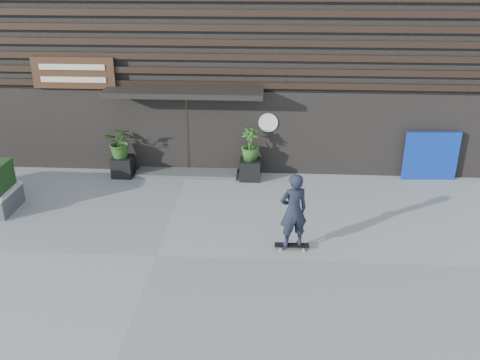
# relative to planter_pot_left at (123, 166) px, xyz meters

# --- Properties ---
(ground) EXTENTS (80.00, 80.00, 0.00)m
(ground) POSITION_rel_planter_pot_left_xyz_m (1.90, -4.40, -0.30)
(ground) COLOR #989690
(ground) RESTS_ON ground
(entrance_step) EXTENTS (3.00, 0.80, 0.12)m
(entrance_step) POSITION_rel_planter_pot_left_xyz_m (1.90, 0.20, -0.24)
(entrance_step) COLOR #4C4C49
(entrance_step) RESTS_ON ground
(planter_pot_left) EXTENTS (0.60, 0.60, 0.60)m
(planter_pot_left) POSITION_rel_planter_pot_left_xyz_m (0.00, 0.00, 0.00)
(planter_pot_left) COLOR black
(planter_pot_left) RESTS_ON ground
(bamboo_left) EXTENTS (0.86, 0.75, 0.96)m
(bamboo_left) POSITION_rel_planter_pot_left_xyz_m (0.00, 0.00, 0.78)
(bamboo_left) COLOR #2D591E
(bamboo_left) RESTS_ON planter_pot_left
(planter_pot_right) EXTENTS (0.60, 0.60, 0.60)m
(planter_pot_right) POSITION_rel_planter_pot_left_xyz_m (3.80, 0.00, 0.00)
(planter_pot_right) COLOR black
(planter_pot_right) RESTS_ON ground
(bamboo_right) EXTENTS (0.54, 0.54, 0.96)m
(bamboo_right) POSITION_rel_planter_pot_left_xyz_m (3.80, 0.00, 0.78)
(bamboo_right) COLOR #2D591E
(bamboo_right) RESTS_ON planter_pot_right
(blue_tarp) EXTENTS (1.56, 0.22, 1.46)m
(blue_tarp) POSITION_rel_planter_pot_left_xyz_m (9.05, 0.30, 0.43)
(blue_tarp) COLOR #0C2DA0
(blue_tarp) RESTS_ON ground
(building) EXTENTS (18.00, 11.00, 8.00)m
(building) POSITION_rel_planter_pot_left_xyz_m (1.90, 5.56, 3.69)
(building) COLOR black
(building) RESTS_ON ground
(skateboarder) EXTENTS (0.78, 0.60, 1.84)m
(skateboarder) POSITION_rel_planter_pot_left_xyz_m (4.92, -3.89, 0.66)
(skateboarder) COLOR black
(skateboarder) RESTS_ON ground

